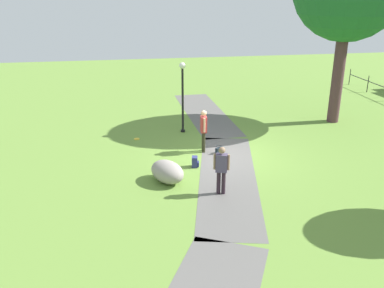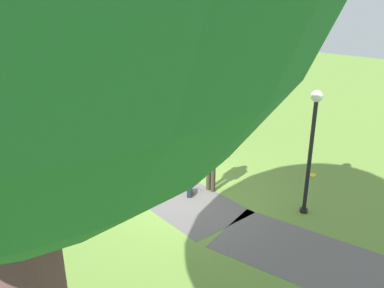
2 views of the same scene
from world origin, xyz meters
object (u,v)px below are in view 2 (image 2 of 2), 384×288
at_px(woman_with_handbag, 211,157).
at_px(handbag_on_grass, 190,191).
at_px(lawn_boulder, 179,140).
at_px(backpack_by_boulder, 183,164).
at_px(lamp_post, 312,139).
at_px(frisbee_on_grass, 312,175).
at_px(man_near_boulder, 120,130).

relative_size(woman_with_handbag, handbag_on_grass, 4.63).
height_order(woman_with_handbag, handbag_on_grass, woman_with_handbag).
xyz_separation_m(lawn_boulder, woman_with_handbag, (-2.52, 1.76, 0.64)).
bearing_deg(woman_with_handbag, backpack_by_boulder, -22.77).
xyz_separation_m(handbag_on_grass, backpack_by_boulder, (1.15, -1.19, 0.05)).
height_order(woman_with_handbag, backpack_by_boulder, woman_with_handbag).
distance_m(lamp_post, handbag_on_grass, 3.56).
relative_size(lawn_boulder, handbag_on_grass, 4.46).
xyz_separation_m(handbag_on_grass, frisbee_on_grass, (-2.21, -3.19, -0.13)).
height_order(handbag_on_grass, backpack_by_boulder, backpack_by_boulder).
height_order(lawn_boulder, handbag_on_grass, lawn_boulder).
distance_m(handbag_on_grass, backpack_by_boulder, 1.65).
relative_size(woman_with_handbag, backpack_by_boulder, 4.33).
relative_size(lawn_boulder, frisbee_on_grass, 6.60).
bearing_deg(lawn_boulder, lamp_post, 165.66).
bearing_deg(lamp_post, handbag_on_grass, 19.99).
height_order(lamp_post, handbag_on_grass, lamp_post).
height_order(man_near_boulder, backpack_by_boulder, man_near_boulder).
xyz_separation_m(man_near_boulder, backpack_by_boulder, (-2.24, -0.45, -0.74)).
height_order(lawn_boulder, backpack_by_boulder, lawn_boulder).
bearing_deg(man_near_boulder, lamp_post, -177.21).
bearing_deg(frisbee_on_grass, lamp_post, 106.59).
relative_size(handbag_on_grass, frisbee_on_grass, 1.48).
relative_size(lamp_post, backpack_by_boulder, 7.98).
height_order(woman_with_handbag, man_near_boulder, woman_with_handbag).
xyz_separation_m(backpack_by_boulder, frisbee_on_grass, (-3.37, -2.00, -0.18)).
bearing_deg(man_near_boulder, woman_with_handbag, 177.59).
bearing_deg(lawn_boulder, man_near_boulder, 54.16).
bearing_deg(man_near_boulder, handbag_on_grass, 167.77).
xyz_separation_m(woman_with_handbag, handbag_on_grass, (0.30, 0.58, -0.87)).
xyz_separation_m(lamp_post, lawn_boulder, (5.08, -1.30, -1.62)).
xyz_separation_m(woman_with_handbag, backpack_by_boulder, (1.45, -0.61, -0.82)).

